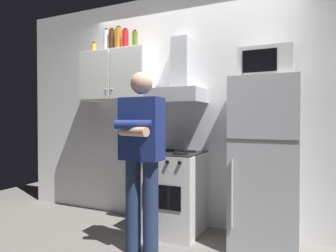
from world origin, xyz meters
TOP-DOWN VIEW (x-y plane):
  - ground_plane at (0.00, 0.00)m, footprint 7.00×7.00m
  - back_wall_tiled at (0.00, 0.60)m, footprint 4.80×0.10m
  - upper_cabinet at (-0.85, 0.37)m, footprint 0.90×0.37m
  - stove_oven at (-0.05, 0.25)m, footprint 0.60×0.62m
  - range_hood at (-0.05, 0.38)m, footprint 0.60×0.44m
  - refrigerator at (0.90, 0.25)m, footprint 0.60×0.62m
  - microwave at (0.90, 0.27)m, footprint 0.48×0.37m
  - person_standing at (-0.10, -0.36)m, footprint 0.38×0.33m
  - bottle_soda_red at (-0.74, 0.38)m, footprint 0.08×0.08m
  - bottle_spice_jar at (-1.20, 0.36)m, footprint 0.06×0.06m
  - bottle_rum_dark at (-0.96, 0.42)m, footprint 0.08×0.08m
  - bottle_vodka_clear at (-1.05, 0.42)m, footprint 0.07×0.07m
  - bottle_olive_oil at (-0.61, 0.39)m, footprint 0.06×0.06m
  - bottle_liquor_amber at (-0.85, 0.39)m, footprint 0.08×0.08m

SIDE VIEW (x-z plane):
  - ground_plane at x=0.00m, z-range 0.00..0.00m
  - stove_oven at x=-0.05m, z-range 0.00..0.87m
  - refrigerator at x=0.90m, z-range 0.00..1.60m
  - person_standing at x=-0.10m, z-range 0.08..1.72m
  - back_wall_tiled at x=0.00m, z-range 0.00..2.70m
  - range_hood at x=-0.05m, z-range 1.22..1.97m
  - microwave at x=0.90m, z-range 1.60..1.88m
  - upper_cabinet at x=-0.85m, z-range 1.45..2.05m
  - bottle_spice_jar at x=-1.20m, z-range 2.04..2.19m
  - bottle_olive_oil at x=-0.61m, z-range 2.04..2.27m
  - bottle_soda_red at x=-0.74m, z-range 2.04..2.31m
  - bottle_rum_dark at x=-0.96m, z-range 2.04..2.35m
  - bottle_liquor_amber at x=-0.85m, z-range 2.04..2.35m
  - bottle_vodka_clear at x=-1.05m, z-range 2.04..2.35m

